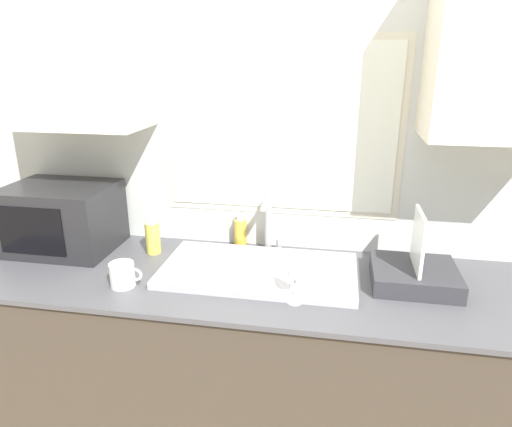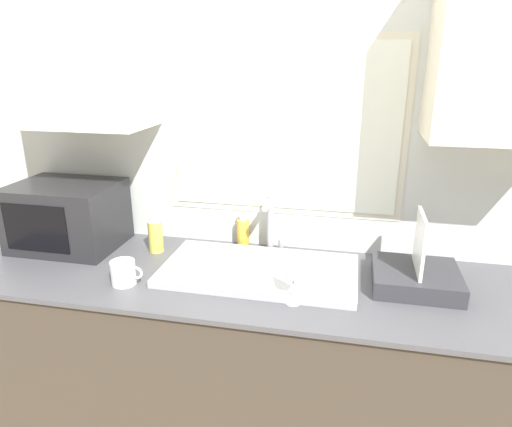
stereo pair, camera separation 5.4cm
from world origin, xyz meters
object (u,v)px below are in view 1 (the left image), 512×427
object	(u,v)px
faucet	(268,221)
soap_bottle	(240,232)
microwave	(62,218)
mug_near_sink	(123,275)
dish_rack	(414,273)
spray_bottle	(153,233)
wine_glass	(295,266)

from	to	relation	value
faucet	soap_bottle	world-z (taller)	faucet
microwave	mug_near_sink	world-z (taller)	microwave
dish_rack	spray_bottle	size ratio (longest dim) A/B	1.66
microwave	dish_rack	distance (m)	1.53
wine_glass	faucet	bearing A→B (deg)	110.77
faucet	spray_bottle	size ratio (longest dim) A/B	1.34
wine_glass	soap_bottle	bearing A→B (deg)	122.60
wine_glass	spray_bottle	bearing A→B (deg)	153.98
mug_near_sink	dish_rack	bearing A→B (deg)	11.20
microwave	soap_bottle	world-z (taller)	microwave
soap_bottle	mug_near_sink	distance (m)	0.58
faucet	wine_glass	xyz separation A→B (m)	(0.16, -0.42, -0.01)
faucet	mug_near_sink	world-z (taller)	faucet
soap_bottle	mug_near_sink	world-z (taller)	soap_bottle
faucet	microwave	bearing A→B (deg)	-172.56
wine_glass	dish_rack	bearing A→B (deg)	27.08
microwave	dish_rack	world-z (taller)	microwave
spray_bottle	wine_glass	distance (m)	0.74
soap_bottle	wine_glass	xyz separation A→B (m)	(0.30, -0.46, 0.07)
dish_rack	soap_bottle	distance (m)	0.77
faucet	wine_glass	bearing A→B (deg)	-69.23
soap_bottle	wine_glass	world-z (taller)	wine_glass
spray_bottle	wine_glass	xyz separation A→B (m)	(0.66, -0.32, 0.05)
faucet	soap_bottle	bearing A→B (deg)	163.41
dish_rack	faucet	bearing A→B (deg)	161.71
faucet	soap_bottle	distance (m)	0.16
faucet	spray_bottle	bearing A→B (deg)	-168.88
microwave	spray_bottle	size ratio (longest dim) A/B	2.39
microwave	faucet	bearing A→B (deg)	7.44
microwave	spray_bottle	bearing A→B (deg)	2.90
mug_near_sink	wine_glass	xyz separation A→B (m)	(0.66, -0.01, 0.10)
soap_bottle	dish_rack	bearing A→B (deg)	-17.98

